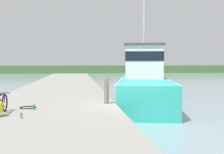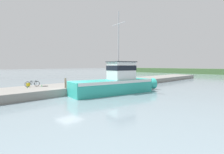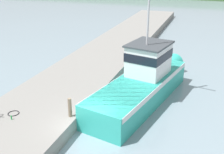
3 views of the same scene
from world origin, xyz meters
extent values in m
plane|color=gray|center=(0.00, 0.00, 0.00)|extent=(320.00, 320.00, 0.00)
cube|color=gray|center=(-3.93, 0.00, 0.44)|extent=(6.05, 80.00, 0.88)
cube|color=teal|center=(1.63, 5.15, 0.85)|extent=(5.10, 11.00, 1.71)
cone|color=teal|center=(2.89, 11.28, 0.85)|extent=(1.97, 2.20, 1.62)
cube|color=white|center=(1.63, 5.15, 1.54)|extent=(5.11, 10.80, 0.34)
cube|color=white|center=(1.90, 6.45, 2.80)|extent=(2.96, 3.35, 2.19)
cube|color=black|center=(1.90, 6.45, 3.19)|extent=(3.01, 3.42, 0.61)
cube|color=#3D4247|center=(1.90, 6.45, 3.96)|extent=(3.19, 3.62, 0.12)
cylinder|color=#756651|center=(-1.31, 0.34, 1.46)|extent=(0.22, 0.22, 1.17)
torus|color=black|center=(-4.68, -0.54, 0.90)|extent=(0.67, 0.67, 0.04)
cylinder|color=green|center=(-4.35, -1.13, 1.00)|extent=(0.07, 0.07, 0.25)
camera|label=1|loc=(-2.63, -12.41, 2.71)|focal=45.00mm
camera|label=2|loc=(16.62, -10.27, 3.49)|focal=28.00mm
camera|label=3|loc=(5.84, -12.39, 9.32)|focal=45.00mm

